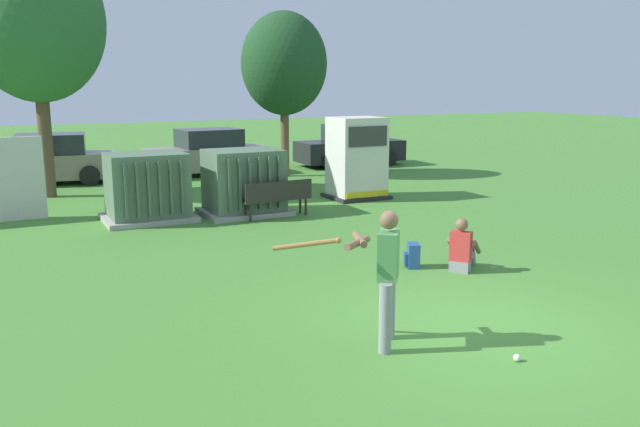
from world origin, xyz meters
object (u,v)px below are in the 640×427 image
(generator_enclosure, at_px, (357,158))
(sports_ball, at_px, (517,358))
(batter, at_px, (383,271))
(park_bench, at_px, (277,196))
(parked_car_rightmost, at_px, (351,146))
(parked_car_left_of_center, at_px, (48,161))
(parked_car_right_of_center, at_px, (207,153))
(transformer_west, at_px, (147,188))
(transformer_mid_west, at_px, (244,183))
(seated_spectator, at_px, (462,250))
(backpack, at_px, (413,256))

(generator_enclosure, xyz_separation_m, sports_ball, (-3.87, -10.63, -1.09))
(generator_enclosure, distance_m, batter, 10.73)
(park_bench, bearing_deg, parked_car_rightmost, 50.95)
(parked_car_left_of_center, relative_size, parked_car_rightmost, 1.04)
(batter, xyz_separation_m, parked_car_right_of_center, (2.67, 16.14, -0.22))
(generator_enclosure, bearing_deg, parked_car_rightmost, 62.01)
(parked_car_left_of_center, bearing_deg, transformer_west, -77.43)
(transformer_mid_west, height_order, seated_spectator, transformer_mid_west)
(backpack, distance_m, parked_car_right_of_center, 13.37)
(generator_enclosure, height_order, park_bench, generator_enclosure)
(parked_car_left_of_center, bearing_deg, transformer_mid_west, -62.42)
(transformer_mid_west, xyz_separation_m, seated_spectator, (1.68, -6.50, -0.41))
(batter, bearing_deg, parked_car_left_of_center, 99.02)
(seated_spectator, bearing_deg, batter, -143.68)
(batter, bearing_deg, transformer_mid_west, 81.11)
(transformer_west, xyz_separation_m, backpack, (3.34, -6.27, -0.57))
(park_bench, distance_m, backpack, 5.15)
(batter, relative_size, parked_car_rightmost, 0.41)
(generator_enclosure, xyz_separation_m, backpack, (-2.66, -6.70, -0.92))
(transformer_mid_west, xyz_separation_m, parked_car_rightmost, (7.18, 7.33, -0.04))
(parked_car_right_of_center, relative_size, parked_car_rightmost, 1.02)
(sports_ball, distance_m, parked_car_rightmost, 18.75)
(batter, xyz_separation_m, sports_ball, (1.17, -1.16, -0.93))
(transformer_mid_west, distance_m, generator_enclosure, 3.76)
(generator_enclosure, bearing_deg, batter, -118.01)
(seated_spectator, bearing_deg, parked_car_left_of_center, 111.83)
(parked_car_left_of_center, relative_size, parked_car_right_of_center, 1.02)
(parked_car_rightmost, bearing_deg, backpack, -114.90)
(sports_ball, bearing_deg, batter, 135.39)
(park_bench, bearing_deg, transformer_west, 158.40)
(backpack, relative_size, parked_car_left_of_center, 0.10)
(sports_ball, xyz_separation_m, parked_car_rightmost, (7.37, 17.23, 0.71))
(batter, xyz_separation_m, parked_car_left_of_center, (-2.59, 16.31, -0.22))
(seated_spectator, bearing_deg, transformer_west, 120.57)
(transformer_mid_west, xyz_separation_m, generator_enclosure, (3.67, 0.73, 0.35))
(parked_car_right_of_center, bearing_deg, batter, -99.40)
(sports_ball, bearing_deg, parked_car_left_of_center, 102.15)
(park_bench, xyz_separation_m, batter, (-1.92, -7.90, 0.44))
(seated_spectator, height_order, backpack, seated_spectator)
(generator_enclosure, height_order, parked_car_left_of_center, generator_enclosure)
(parked_car_left_of_center, bearing_deg, park_bench, -61.83)
(parked_car_right_of_center, bearing_deg, generator_enclosure, -70.46)
(park_bench, bearing_deg, batter, -103.64)
(transformer_west, relative_size, sports_ball, 23.33)
(transformer_west, relative_size, parked_car_rightmost, 0.50)
(generator_enclosure, relative_size, backpack, 5.23)
(batter, bearing_deg, parked_car_rightmost, 62.00)
(transformer_west, height_order, backpack, transformer_west)
(seated_spectator, xyz_separation_m, parked_car_rightmost, (5.50, 13.83, 0.38))
(generator_enclosure, height_order, parked_car_rightmost, generator_enclosure)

